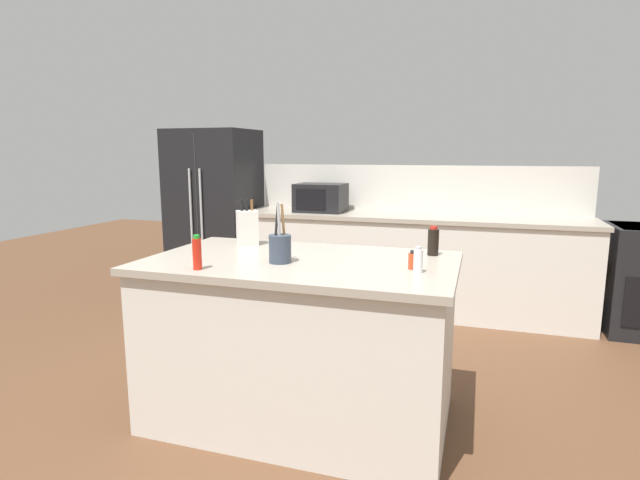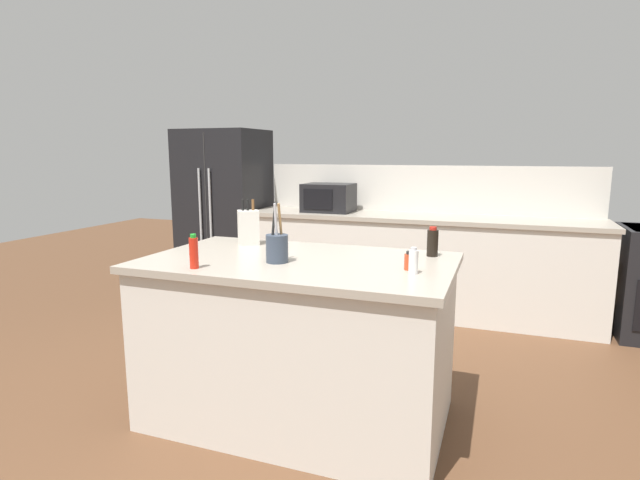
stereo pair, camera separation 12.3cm
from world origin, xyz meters
The scene contains 12 objects.
ground_plane centered at (0.00, 0.00, 0.00)m, with size 14.00×14.00×0.00m, color brown.
back_counter_run centered at (0.30, 2.20, 0.47)m, with size 3.30×0.66×0.94m.
wall_backsplash centered at (0.30, 2.52, 1.17)m, with size 3.26×0.03×0.46m, color beige.
kitchen_island centered at (0.00, 0.00, 0.47)m, with size 1.70×1.02×0.94m.
refrigerator centered at (-1.82, 2.25, 0.88)m, with size 0.86×0.75×1.76m.
microwave centered at (-0.59, 2.20, 1.08)m, with size 0.48×0.39×0.28m.
knife_block centered at (-0.47, 0.31, 1.05)m, with size 0.16×0.16×0.29m.
utensil_crock centered at (-0.08, -0.11, 1.02)m, with size 0.12×0.12×0.32m.
soy_sauce_bottle centered at (0.69, 0.34, 1.02)m, with size 0.06×0.06×0.17m.
spice_jar_paprika centered at (0.62, -0.05, 0.98)m, with size 0.05×0.05×0.10m.
hot_sauce_bottle centered at (-0.41, -0.39, 1.02)m, with size 0.05×0.05×0.18m.
salt_shaker centered at (0.66, -0.12, 1.00)m, with size 0.05×0.05×0.13m.
Camera 1 is at (0.93, -2.54, 1.52)m, focal length 28.00 mm.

